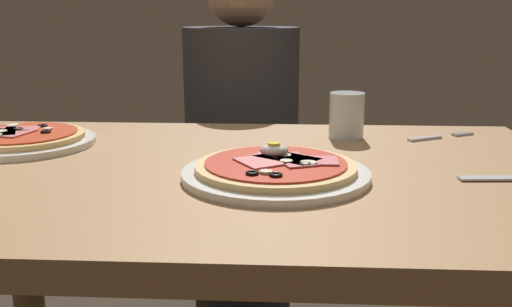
{
  "coord_description": "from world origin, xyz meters",
  "views": [
    {
      "loc": [
        0.09,
        -0.88,
        1.02
      ],
      "look_at": [
        0.05,
        -0.03,
        0.81
      ],
      "focal_mm": 39.9,
      "sensor_mm": 36.0,
      "label": 1
    }
  ],
  "objects": [
    {
      "name": "pizza_across_left",
      "position": [
        -0.4,
        0.13,
        0.79
      ],
      "size": [
        0.27,
        0.27,
        0.03
      ],
      "color": "white",
      "rests_on": "dining_table"
    },
    {
      "name": "dining_table",
      "position": [
        0.0,
        0.0,
        0.64
      ],
      "size": [
        1.14,
        0.73,
        0.78
      ],
      "color": "#9E754C",
      "rests_on": "ground"
    },
    {
      "name": "water_glass_far",
      "position": [
        0.21,
        0.23,
        0.82
      ],
      "size": [
        0.07,
        0.07,
        0.09
      ],
      "color": "silver",
      "rests_on": "dining_table"
    },
    {
      "name": "fork",
      "position": [
        0.39,
        0.23,
        0.78
      ],
      "size": [
        0.15,
        0.09,
        0.0
      ],
      "color": "silver",
      "rests_on": "dining_table"
    },
    {
      "name": "diner_person",
      "position": [
        -0.03,
        0.7,
        0.56
      ],
      "size": [
        0.32,
        0.32,
        1.18
      ],
      "rotation": [
        0.0,
        0.0,
        3.14
      ],
      "color": "black",
      "rests_on": "ground"
    },
    {
      "name": "pizza_foreground",
      "position": [
        0.08,
        -0.06,
        0.79
      ],
      "size": [
        0.28,
        0.28,
        0.05
      ],
      "color": "white",
      "rests_on": "dining_table"
    }
  ]
}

